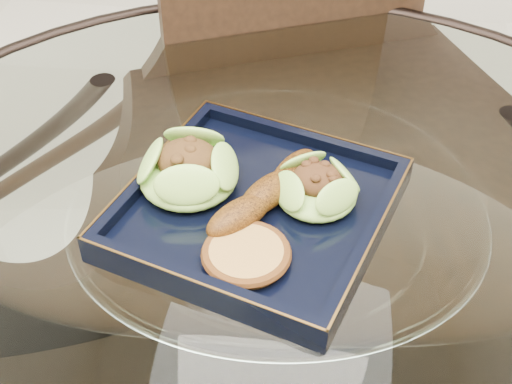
# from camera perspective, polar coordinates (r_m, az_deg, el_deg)

# --- Properties ---
(dining_table) EXTENTS (1.13, 1.13, 0.77)m
(dining_table) POSITION_cam_1_polar(r_m,az_deg,el_deg) (0.89, 1.42, -11.20)
(dining_table) COLOR white
(dining_table) RESTS_ON ground
(dining_chair) EXTENTS (0.59, 0.59, 1.04)m
(dining_chair) POSITION_cam_1_polar(r_m,az_deg,el_deg) (1.16, 4.89, 2.67)
(dining_chair) COLOR #311D10
(dining_chair) RESTS_ON ground
(navy_plate) EXTENTS (0.34, 0.34, 0.02)m
(navy_plate) POSITION_cam_1_polar(r_m,az_deg,el_deg) (0.78, -0.00, -1.65)
(navy_plate) COLOR black
(navy_plate) RESTS_ON dining_table
(lettuce_wrap_left) EXTENTS (0.14, 0.14, 0.04)m
(lettuce_wrap_left) POSITION_cam_1_polar(r_m,az_deg,el_deg) (0.79, -5.45, 1.57)
(lettuce_wrap_left) COLOR #5E9C2D
(lettuce_wrap_left) RESTS_ON navy_plate
(lettuce_wrap_right) EXTENTS (0.11, 0.11, 0.03)m
(lettuce_wrap_right) POSITION_cam_1_polar(r_m,az_deg,el_deg) (0.77, 4.87, 0.18)
(lettuce_wrap_right) COLOR #62962B
(lettuce_wrap_right) RESTS_ON navy_plate
(roasted_plantain) EXTENTS (0.12, 0.16, 0.03)m
(roasted_plantain) POSITION_cam_1_polar(r_m,az_deg,el_deg) (0.76, 0.90, -0.08)
(roasted_plantain) COLOR #65350A
(roasted_plantain) RESTS_ON navy_plate
(crumb_patty) EXTENTS (0.09, 0.09, 0.01)m
(crumb_patty) POSITION_cam_1_polar(r_m,az_deg,el_deg) (0.71, -0.78, -5.08)
(crumb_patty) COLOR #A97638
(crumb_patty) RESTS_ON navy_plate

